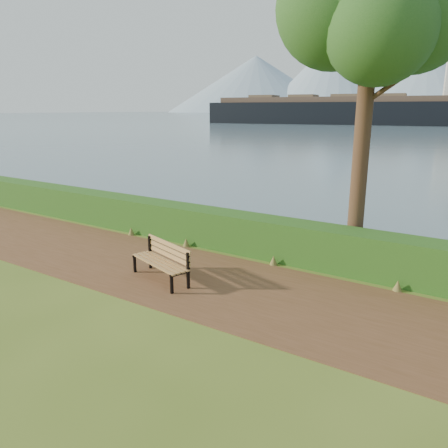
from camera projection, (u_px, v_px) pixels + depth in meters
The scene contains 5 objects.
ground at pixel (169, 278), 9.88m from camera, with size 140.00×140.00×0.00m, color #465F1B.
path at pixel (177, 274), 10.12m from camera, with size 40.00×3.40×0.01m, color #56361D.
hedge at pixel (230, 231), 11.86m from camera, with size 32.00×0.85×1.00m, color #1C4213.
bench at pixel (163, 259), 9.68m from camera, with size 1.76×0.98×0.85m.
cargo_ship at pixel (367, 110), 102.92m from camera, with size 72.83×22.53×21.84m.
Camera 1 is at (6.08, -7.07, 3.72)m, focal length 35.00 mm.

